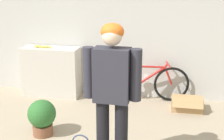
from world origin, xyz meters
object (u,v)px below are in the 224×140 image
Objects in this scene: person at (112,86)px; bicycle at (141,83)px; banana at (43,47)px; potted_plant at (42,116)px; cardboard_box at (187,104)px.

person reaches higher than bicycle.
banana reaches higher than potted_plant.
person is at bearing -50.38° from banana.
cardboard_box is at bearing -4.86° from banana.
potted_plant is (-1.96, -1.20, 0.17)m from cardboard_box.
bicycle is 3.28× the size of cardboard_box.
potted_plant is at bearing -69.24° from banana.
potted_plant is at bearing -148.54° from cardboard_box.
banana is 0.68× the size of cardboard_box.
banana is (-1.58, 1.91, -0.06)m from person.
banana is 2.62m from cardboard_box.
banana is 0.67× the size of potted_plant.
person reaches higher than potted_plant.
person reaches higher than cardboard_box.
bicycle is 1.82m from banana.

